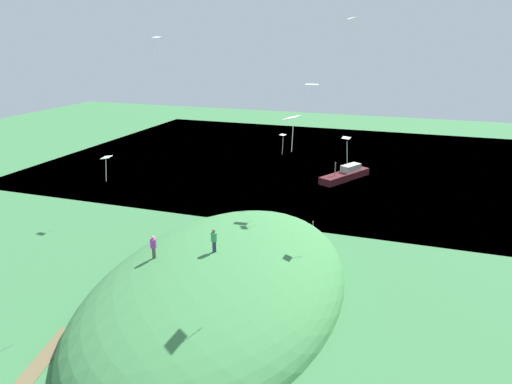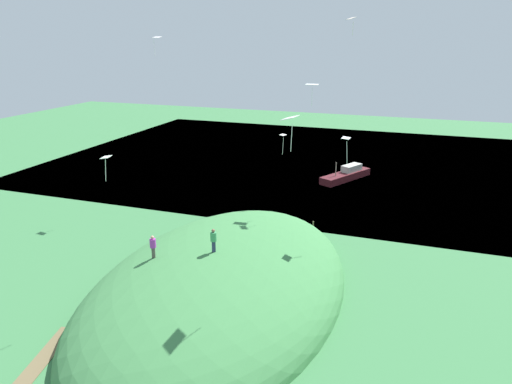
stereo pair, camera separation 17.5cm
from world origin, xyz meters
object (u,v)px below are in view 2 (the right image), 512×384
object	(u,v)px
boat_on_lake	(347,175)
person_near_shore	(153,244)
kite_4	(106,159)
kite_0	(157,38)
mooring_post	(313,226)
kite_3	(351,19)
kite_6	(346,140)
kite_5	(312,85)
person_walking_path	(213,238)
kite_7	(283,137)
kite_1	(290,119)

from	to	relation	value
boat_on_lake	person_near_shore	distance (m)	36.86
kite_4	kite_0	bearing A→B (deg)	-158.77
boat_on_lake	kite_0	bearing A→B (deg)	158.03
person_near_shore	mooring_post	distance (m)	18.74
person_near_shore	kite_4	bearing A→B (deg)	17.55
person_near_shore	mooring_post	xyz separation A→B (m)	(-16.44, 8.13, -3.88)
person_near_shore	kite_3	xyz separation A→B (m)	(-18.29, 10.43, 15.62)
kite_3	kite_4	world-z (taller)	kite_3
person_near_shore	kite_4	distance (m)	7.02
boat_on_lake	kite_6	distance (m)	28.87
kite_5	mooring_post	size ratio (longest dim) A/B	1.90
kite_6	person_near_shore	bearing A→B (deg)	-53.15
kite_3	kite_6	size ratio (longest dim) A/B	0.76
person_walking_path	kite_5	xyz separation A→B (m)	(-13.91, 3.63, 9.50)
kite_3	mooring_post	xyz separation A→B (m)	(1.85, -2.30, -19.50)
boat_on_lake	kite_3	size ratio (longest dim) A/B	5.49
boat_on_lake	kite_7	world-z (taller)	kite_7
boat_on_lake	person_walking_path	distance (m)	34.80
boat_on_lake	kite_7	bearing A→B (deg)	-164.78
mooring_post	kite_5	bearing A→B (deg)	-18.72
person_walking_path	kite_7	size ratio (longest dim) A/B	0.89
person_near_shore	kite_0	bearing A→B (deg)	-83.70
kite_1	kite_4	bearing A→B (deg)	-80.87
boat_on_lake	kite_5	bearing A→B (deg)	-154.16
kite_1	boat_on_lake	bearing A→B (deg)	-177.61
person_walking_path	mooring_post	distance (m)	16.15
person_near_shore	kite_0	xyz separation A→B (m)	(-19.76, -10.34, 13.95)
kite_5	kite_7	xyz separation A→B (m)	(-2.45, -3.31, -5.33)
kite_7	mooring_post	distance (m)	9.41
kite_7	person_walking_path	bearing A→B (deg)	-1.14
kite_5	person_walking_path	bearing A→B (deg)	-14.63
kite_3	kite_6	bearing A→B (deg)	9.50
person_near_shore	kite_5	distance (m)	19.89
kite_0	kite_6	world-z (taller)	kite_0
kite_6	kite_3	bearing A→B (deg)	-170.50
kite_0	kite_4	xyz separation A→B (m)	(21.39, 8.31, -7.44)
person_walking_path	kite_3	bearing A→B (deg)	28.18
person_near_shore	kite_5	xyz separation A→B (m)	(-15.33, 7.76, 10.02)
kite_6	kite_5	bearing A→B (deg)	-146.29
kite_0	kite_3	size ratio (longest dim) A/B	1.32
boat_on_lake	kite_0	size ratio (longest dim) A/B	4.16
person_walking_path	person_near_shore	bearing A→B (deg)	157.63
boat_on_lake	kite_3	xyz separation A→B (m)	(17.40, 2.02, 19.37)
kite_3	kite_6	xyz separation A→B (m)	(9.30, 1.56, -8.99)
person_walking_path	person_near_shore	xyz separation A→B (m)	(1.42, -4.13, -0.51)
person_near_shore	kite_3	bearing A→B (deg)	-141.02
person_walking_path	kite_3	size ratio (longest dim) A/B	1.12
kite_4	mooring_post	distance (m)	23.19
boat_on_lake	kite_5	xyz separation A→B (m)	(20.36, -0.65, 13.76)
kite_4	kite_5	distance (m)	19.89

